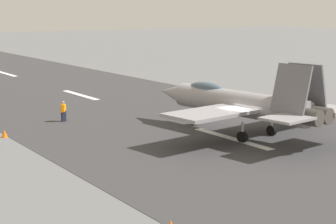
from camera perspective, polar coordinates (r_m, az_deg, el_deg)
name	(u,v)px	position (r m, az deg, el deg)	size (l,w,h in m)	color
ground_plane	(241,141)	(39.49, 7.42, -2.97)	(400.00, 400.00, 0.00)	slate
runway_strip	(241,141)	(39.47, 7.43, -2.96)	(240.00, 26.00, 0.02)	#373638
fighter_jet	(240,103)	(41.06, 7.27, 0.96)	(16.53, 14.29, 5.59)	gray
crew_person	(63,111)	(46.63, -10.55, 0.07)	(0.50, 0.55, 1.72)	#1E2338
marker_cone_mid	(5,134)	(42.02, -16.24, -2.11)	(0.44, 0.44, 0.55)	orange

